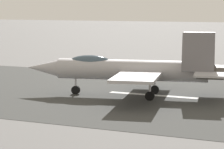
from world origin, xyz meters
TOP-DOWN VIEW (x-y plane):
  - ground_plane at (0.00, 0.00)m, footprint 400.00×400.00m
  - runway_strip at (-0.02, 0.00)m, footprint 240.00×26.00m
  - fighter_jet at (2.28, 1.23)m, footprint 17.76×13.41m
  - marker_cone_mid at (9.65, -11.99)m, footprint 0.44×0.44m

SIDE VIEW (x-z plane):
  - ground_plane at x=0.00m, z-range 0.00..0.00m
  - runway_strip at x=-0.02m, z-range 0.00..0.02m
  - marker_cone_mid at x=9.65m, z-range 0.00..0.55m
  - fighter_jet at x=2.28m, z-range -0.42..5.13m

